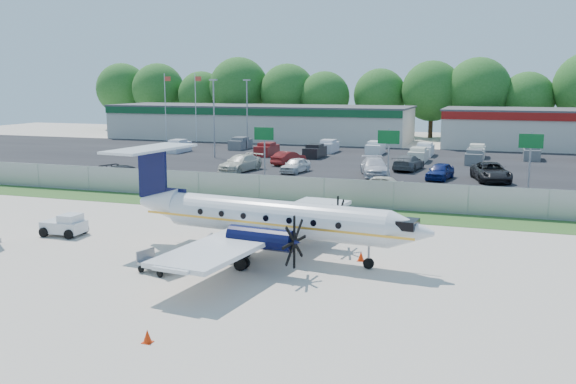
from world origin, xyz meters
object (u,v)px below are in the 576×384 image
(pushback_tug, at_px, (65,225))
(baggage_cart_far, at_px, (229,249))
(aircraft, at_px, (270,217))
(baggage_cart_near, at_px, (158,263))

(pushback_tug, height_order, baggage_cart_far, pushback_tug)
(aircraft, relative_size, baggage_cart_near, 8.24)
(aircraft, distance_m, pushback_tug, 12.86)
(aircraft, height_order, pushback_tug, aircraft)
(aircraft, xyz_separation_m, pushback_tug, (-12.78, 0.35, -1.42))
(pushback_tug, distance_m, baggage_cart_near, 10.00)
(pushback_tug, xyz_separation_m, baggage_cart_far, (11.09, -1.67, -0.05))
(baggage_cart_near, bearing_deg, aircraft, 47.73)
(baggage_cart_far, bearing_deg, aircraft, 38.12)
(aircraft, height_order, baggage_cart_near, aircraft)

